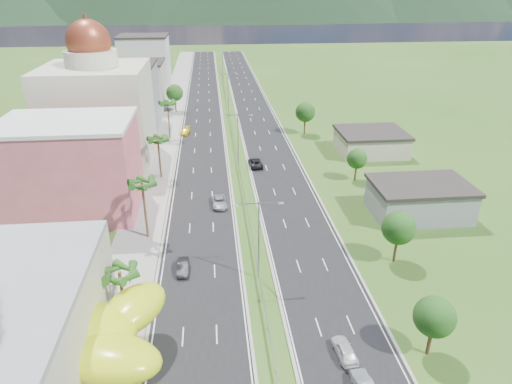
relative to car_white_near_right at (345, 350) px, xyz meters
name	(u,v)px	position (x,y,z in m)	size (l,w,h in m)	color
ground	(268,331)	(-7.34, 4.43, -0.79)	(500.00, 500.00, 0.00)	#2D5119
road_left	(203,115)	(-14.84, 94.43, -0.77)	(11.00, 260.00, 0.04)	black
road_right	(255,114)	(0.16, 94.43, -0.77)	(11.00, 260.00, 0.04)	black
sidewalk_left	(170,116)	(-24.34, 94.43, -0.73)	(7.00, 260.00, 0.12)	gray
median_guardrail	(233,131)	(-7.34, 76.42, -0.17)	(0.10, 216.06, 0.76)	gray
streetlight_median_b	(259,233)	(-7.34, 14.43, 5.96)	(6.04, 0.25, 11.00)	gray
streetlight_median_c	(238,134)	(-7.34, 54.43, 5.96)	(6.04, 0.25, 11.00)	gray
streetlight_median_d	(228,88)	(-7.34, 99.43, 5.96)	(6.04, 0.25, 11.00)	gray
streetlight_median_e	(223,63)	(-7.34, 144.43, 5.96)	(6.04, 0.25, 11.00)	gray
lime_canopy	(63,334)	(-27.34, 0.43, 4.20)	(18.00, 15.00, 7.40)	#BCD314
pink_shophouse	(72,169)	(-35.34, 36.43, 6.71)	(20.00, 15.00, 15.00)	#CF5558
domed_building	(99,109)	(-35.34, 59.43, 10.57)	(20.00, 20.00, 28.70)	beige
midrise_grey	(125,97)	(-34.34, 84.43, 7.21)	(16.00, 15.00, 16.00)	gray
midrise_beige	(137,85)	(-34.34, 106.43, 5.71)	(16.00, 15.00, 13.00)	#BAAF99
midrise_white	(145,64)	(-34.34, 129.43, 8.21)	(16.00, 15.00, 18.00)	silver
shed_near	(419,201)	(20.66, 29.43, 1.71)	(15.00, 10.00, 5.00)	gray
shed_far	(371,143)	(22.66, 59.43, 1.41)	(14.00, 12.00, 4.40)	#BAAF99
palm_tree_b	(120,275)	(-22.84, 6.43, 6.28)	(3.60, 3.60, 8.10)	#47301C
palm_tree_c	(142,186)	(-22.84, 26.43, 7.71)	(3.60, 3.60, 9.60)	#47301C
palm_tree_d	(158,141)	(-22.84, 49.43, 6.76)	(3.60, 3.60, 8.60)	#47301C
palm_tree_e	(167,105)	(-22.84, 74.43, 7.52)	(3.60, 3.60, 9.40)	#47301C
leafy_tree_lfar	(175,93)	(-22.84, 99.43, 4.79)	(4.90, 4.90, 8.05)	#47301C
leafy_tree_ra	(435,317)	(8.66, -0.57, 3.99)	(4.20, 4.20, 6.90)	#47301C
leafy_tree_rb	(399,228)	(11.66, 16.43, 4.39)	(4.55, 4.55, 7.47)	#47301C
leafy_tree_rc	(357,159)	(14.66, 44.43, 3.59)	(3.85, 3.85, 6.33)	#47301C
leafy_tree_rd	(305,112)	(10.66, 74.43, 4.79)	(4.90, 4.90, 8.05)	#47301C
mountain_ridge	(272,19)	(52.66, 454.43, -0.79)	(860.00, 140.00, 90.00)	black
car_dark_left	(183,267)	(-17.15, 16.78, -0.05)	(1.47, 4.22, 1.39)	black
car_silver_mid_left	(219,202)	(-11.82, 35.83, -0.03)	(2.38, 5.16, 1.44)	#A2A5AA
car_yellow_far_left	(185,131)	(-19.20, 77.36, -0.06)	(1.93, 4.75, 1.38)	yellow
car_white_near_right	(345,350)	(0.00, 0.00, 0.00)	(1.76, 4.38, 1.49)	silver
car_dark_far_right	(255,163)	(-3.86, 53.56, 0.02)	(2.53, 5.48, 1.52)	black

